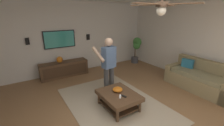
% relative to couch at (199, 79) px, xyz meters
% --- Properties ---
extents(ground_plane, '(8.67, 8.67, 0.00)m').
position_rel_couch_xyz_m(ground_plane, '(-0.08, 2.88, -0.32)').
color(ground_plane, olive).
extents(wall_back_tv, '(0.10, 6.97, 2.69)m').
position_rel_couch_xyz_m(wall_back_tv, '(3.58, 2.88, 1.03)').
color(wall_back_tv, silver).
rests_on(wall_back_tv, ground).
extents(wall_side_window, '(7.43, 0.10, 2.69)m').
position_rel_couch_xyz_m(wall_side_window, '(-0.08, -0.56, 1.03)').
color(wall_side_window, silver).
rests_on(wall_side_window, ground).
extents(area_rug, '(3.11, 2.11, 0.01)m').
position_rel_couch_xyz_m(area_rug, '(0.70, 2.69, -0.31)').
color(area_rug, tan).
rests_on(area_rug, ground).
extents(couch, '(1.92, 0.90, 0.87)m').
position_rel_couch_xyz_m(couch, '(0.00, 0.00, 0.00)').
color(couch, '#93845B').
rests_on(couch, ground).
extents(coffee_table, '(1.00, 0.80, 0.40)m').
position_rel_couch_xyz_m(coffee_table, '(0.50, 2.69, -0.02)').
color(coffee_table, '#513823').
rests_on(coffee_table, ground).
extents(media_console, '(0.45, 1.70, 0.55)m').
position_rel_couch_xyz_m(media_console, '(3.25, 3.22, -0.04)').
color(media_console, '#513823').
rests_on(media_console, ground).
extents(tv, '(0.05, 1.11, 0.63)m').
position_rel_couch_xyz_m(tv, '(3.49, 3.22, 1.03)').
color(tv, black).
extents(person_standing, '(0.60, 0.61, 1.64)m').
position_rel_couch_xyz_m(person_standing, '(1.23, 2.53, 0.61)').
color(person_standing, '#3F3F3F').
rests_on(person_standing, ground).
extents(potted_plant_tall, '(0.46, 0.41, 1.21)m').
position_rel_couch_xyz_m(potted_plant_tall, '(2.99, -0.05, 0.52)').
color(potted_plant_tall, '#4C4C51').
rests_on(potted_plant_tall, ground).
extents(bowl, '(0.24, 0.24, 0.11)m').
position_rel_couch_xyz_m(bowl, '(0.59, 2.66, 0.14)').
color(bowl, orange).
rests_on(bowl, coffee_table).
extents(remote_white, '(0.14, 0.13, 0.02)m').
position_rel_couch_xyz_m(remote_white, '(0.35, 2.75, 0.09)').
color(remote_white, white).
rests_on(remote_white, coffee_table).
extents(remote_black, '(0.16, 0.08, 0.02)m').
position_rel_couch_xyz_m(remote_black, '(0.31, 2.68, 0.09)').
color(remote_black, black).
rests_on(remote_black, coffee_table).
extents(vase_round, '(0.22, 0.22, 0.22)m').
position_rel_couch_xyz_m(vase_round, '(3.26, 3.36, 0.34)').
color(vase_round, orange).
rests_on(vase_round, media_console).
extents(wall_speaker_left, '(0.06, 0.12, 0.22)m').
position_rel_couch_xyz_m(wall_speaker_left, '(3.50, 2.10, 1.02)').
color(wall_speaker_left, black).
extents(wall_speaker_right, '(0.06, 0.12, 0.22)m').
position_rel_couch_xyz_m(wall_speaker_right, '(3.50, 4.26, 1.05)').
color(wall_speaker_right, black).
extents(ceiling_fan, '(1.18, 1.18, 0.46)m').
position_rel_couch_xyz_m(ceiling_fan, '(-0.37, 2.48, 2.04)').
color(ceiling_fan, '#4C3828').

